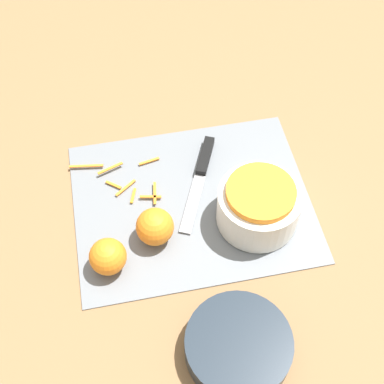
{
  "coord_description": "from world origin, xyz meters",
  "views": [
    {
      "loc": [
        0.11,
        0.56,
        0.86
      ],
      "look_at": [
        0.0,
        0.0,
        0.04
      ],
      "focal_mm": 50.0,
      "sensor_mm": 36.0,
      "label": 1
    }
  ],
  "objects_px": {
    "bowl_speckled": "(259,205)",
    "knife": "(203,167)",
    "orange_right": "(155,227)",
    "bowl_dark": "(238,346)",
    "orange_left": "(108,257)"
  },
  "relations": [
    {
      "from": "bowl_speckled",
      "to": "knife",
      "type": "distance_m",
      "value": 0.16
    },
    {
      "from": "orange_right",
      "to": "bowl_dark",
      "type": "bearing_deg",
      "value": 112.37
    },
    {
      "from": "bowl_dark",
      "to": "orange_right",
      "type": "bearing_deg",
      "value": -67.63
    },
    {
      "from": "knife",
      "to": "orange_right",
      "type": "bearing_deg",
      "value": -16.45
    },
    {
      "from": "orange_left",
      "to": "orange_right",
      "type": "height_order",
      "value": "orange_right"
    },
    {
      "from": "bowl_speckled",
      "to": "orange_left",
      "type": "distance_m",
      "value": 0.29
    },
    {
      "from": "bowl_dark",
      "to": "orange_left",
      "type": "relative_size",
      "value": 2.61
    },
    {
      "from": "knife",
      "to": "bowl_dark",
      "type": "bearing_deg",
      "value": 20.81
    },
    {
      "from": "bowl_dark",
      "to": "orange_right",
      "type": "xyz_separation_m",
      "value": [
        0.1,
        -0.23,
        0.02
      ]
    },
    {
      "from": "bowl_speckled",
      "to": "orange_left",
      "type": "xyz_separation_m",
      "value": [
        0.28,
        0.05,
        -0.01
      ]
    },
    {
      "from": "knife",
      "to": "orange_right",
      "type": "height_order",
      "value": "orange_right"
    },
    {
      "from": "bowl_speckled",
      "to": "orange_right",
      "type": "distance_m",
      "value": 0.19
    },
    {
      "from": "orange_left",
      "to": "orange_right",
      "type": "xyz_separation_m",
      "value": [
        -0.09,
        -0.04,
        0.0
      ]
    },
    {
      "from": "bowl_speckled",
      "to": "orange_right",
      "type": "height_order",
      "value": "bowl_speckled"
    },
    {
      "from": "bowl_dark",
      "to": "orange_left",
      "type": "height_order",
      "value": "orange_left"
    }
  ]
}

